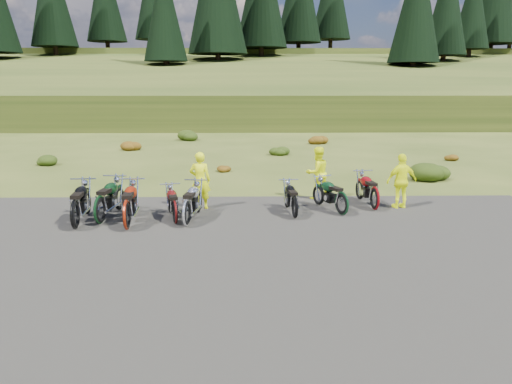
{
  "coord_description": "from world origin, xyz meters",
  "views": [
    {
      "loc": [
        0.67,
        -13.0,
        3.89
      ],
      "look_at": [
        0.95,
        0.58,
        0.93
      ],
      "focal_mm": 35.0,
      "sensor_mm": 36.0,
      "label": 1
    }
  ],
  "objects_px": {
    "motorcycle_7": "(341,216)",
    "person_middle": "(200,181)",
    "motorcycle_3": "(187,227)",
    "motorcycle_0": "(76,230)"
  },
  "relations": [
    {
      "from": "motorcycle_3",
      "to": "motorcycle_7",
      "type": "bearing_deg",
      "value": -68.74
    },
    {
      "from": "motorcycle_7",
      "to": "person_middle",
      "type": "xyz_separation_m",
      "value": [
        -4.31,
        0.9,
        0.9
      ]
    },
    {
      "from": "motorcycle_3",
      "to": "motorcycle_0",
      "type": "bearing_deg",
      "value": 101.97
    },
    {
      "from": "motorcycle_3",
      "to": "person_middle",
      "type": "bearing_deg",
      "value": 1.65
    },
    {
      "from": "motorcycle_3",
      "to": "motorcycle_7",
      "type": "distance_m",
      "value": 4.65
    },
    {
      "from": "motorcycle_0",
      "to": "motorcycle_3",
      "type": "xyz_separation_m",
      "value": [
        2.99,
        0.23,
        0.0
      ]
    },
    {
      "from": "motorcycle_0",
      "to": "motorcycle_7",
      "type": "xyz_separation_m",
      "value": [
        7.5,
        1.33,
        0.0
      ]
    },
    {
      "from": "motorcycle_0",
      "to": "person_middle",
      "type": "relative_size",
      "value": 1.26
    },
    {
      "from": "motorcycle_7",
      "to": "person_middle",
      "type": "distance_m",
      "value": 4.49
    },
    {
      "from": "motorcycle_7",
      "to": "person_middle",
      "type": "relative_size",
      "value": 1.11
    }
  ]
}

